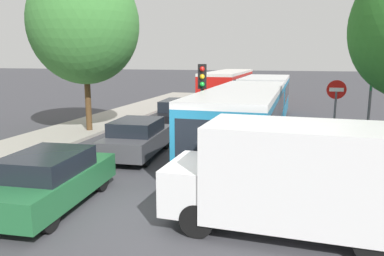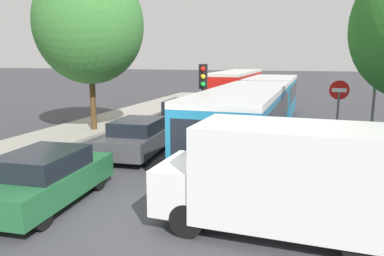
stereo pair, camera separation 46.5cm
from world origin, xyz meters
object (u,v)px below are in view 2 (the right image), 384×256
(traffic_light, at_px, (203,89))
(no_entry_sign, at_px, (338,106))
(articulated_bus, at_px, (259,106))
(city_bus_rear, at_px, (237,84))
(queued_car_green, at_px, (46,178))
(direction_sign_post, at_px, (375,87))
(white_van, at_px, (286,176))
(tree_left_mid, at_px, (89,24))
(queued_car_graphite, at_px, (138,137))
(queued_car_black, at_px, (184,114))

(traffic_light, distance_m, no_entry_sign, 5.00)
(articulated_bus, xyz_separation_m, city_bus_rear, (-3.68, 13.76, 0.01))
(queued_car_green, height_order, direction_sign_post, direction_sign_post)
(traffic_light, bearing_deg, city_bus_rear, 172.93)
(city_bus_rear, relative_size, traffic_light, 3.44)
(traffic_light, bearing_deg, no_entry_sign, 91.13)
(white_van, distance_m, direction_sign_post, 7.95)
(traffic_light, bearing_deg, tree_left_mid, -126.11)
(queued_car_graphite, distance_m, queued_car_black, 5.64)
(city_bus_rear, height_order, queued_car_graphite, city_bus_rear)
(traffic_light, relative_size, direction_sign_post, 0.94)
(articulated_bus, height_order, tree_left_mid, tree_left_mid)
(articulated_bus, height_order, no_entry_sign, no_entry_sign)
(queued_car_green, relative_size, white_van, 0.81)
(queued_car_green, distance_m, no_entry_sign, 10.24)
(queued_car_green, bearing_deg, white_van, -91.69)
(traffic_light, relative_size, tree_left_mid, 0.43)
(articulated_bus, bearing_deg, queued_car_graphite, -36.97)
(direction_sign_post, bearing_deg, articulated_bus, -17.30)
(direction_sign_post, bearing_deg, no_entry_sign, 27.69)
(city_bus_rear, relative_size, direction_sign_post, 3.25)
(direction_sign_post, xyz_separation_m, tree_left_mid, (-12.36, 0.91, 2.60))
(direction_sign_post, distance_m, tree_left_mid, 12.66)
(articulated_bus, xyz_separation_m, tree_left_mid, (-7.87, -1.46, 3.72))
(articulated_bus, height_order, white_van, articulated_bus)
(queued_car_black, distance_m, white_van, 11.97)
(white_van, height_order, direction_sign_post, direction_sign_post)
(queued_car_green, height_order, white_van, white_van)
(white_van, xyz_separation_m, traffic_light, (-3.41, 5.72, 1.26))
(queued_car_black, bearing_deg, direction_sign_post, -114.22)
(city_bus_rear, height_order, queued_car_black, city_bus_rear)
(no_entry_sign, xyz_separation_m, direction_sign_post, (1.23, 0.38, 0.69))
(direction_sign_post, bearing_deg, queued_car_green, 52.90)
(queued_car_black, height_order, white_van, white_van)
(articulated_bus, xyz_separation_m, direction_sign_post, (4.48, -2.37, 1.12))
(city_bus_rear, xyz_separation_m, tree_left_mid, (-4.19, -15.22, 3.71))
(city_bus_rear, xyz_separation_m, queued_car_black, (-0.21, -13.04, -0.69))
(city_bus_rear, distance_m, queued_car_black, 13.06)
(white_van, bearing_deg, queued_car_green, 4.11)
(direction_sign_post, height_order, tree_left_mid, tree_left_mid)
(direction_sign_post, relative_size, tree_left_mid, 0.45)
(city_bus_rear, height_order, direction_sign_post, direction_sign_post)
(articulated_bus, relative_size, city_bus_rear, 1.44)
(tree_left_mid, bearing_deg, white_van, -40.43)
(city_bus_rear, xyz_separation_m, queued_car_graphite, (-0.10, -18.69, -0.75))
(tree_left_mid, bearing_deg, queued_car_green, -64.93)
(traffic_light, xyz_separation_m, tree_left_mid, (-6.34, 2.58, 2.67))
(queued_car_graphite, relative_size, white_van, 0.81)
(white_van, distance_m, tree_left_mid, 13.39)
(queued_car_black, bearing_deg, traffic_light, -157.68)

